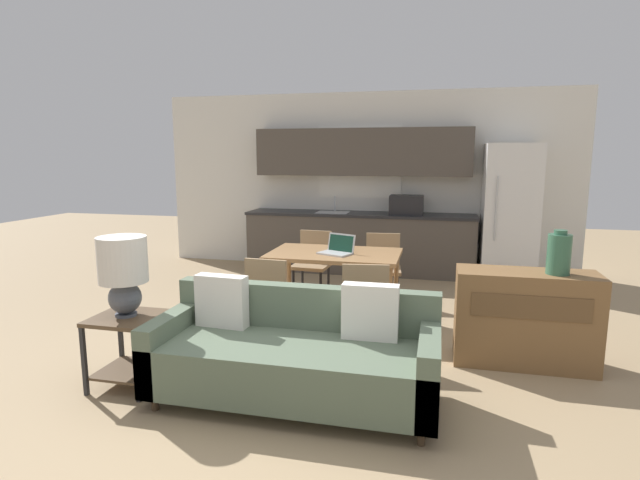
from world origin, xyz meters
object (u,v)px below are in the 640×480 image
table_lamp (123,269)px  dining_chair_near_right (365,301)px  couch (296,354)px  side_table (128,339)px  laptop (338,249)px  credenza (525,318)px  dining_chair_far_left (313,261)px  refrigerator (509,213)px  dining_table (335,259)px  dining_chair_far_right (383,265)px  vase (559,254)px  dining_chair_near_left (271,295)px

table_lamp → dining_chair_near_right: size_ratio=0.72×
couch → table_lamp: (-1.31, -0.09, 0.58)m
side_table → laptop: laptop is taller
table_lamp → credenza: size_ratio=0.53×
side_table → dining_chair_far_left: size_ratio=0.66×
couch → laptop: (-0.04, 1.70, 0.46)m
refrigerator → dining_table: 3.06m
dining_chair_near_right → dining_chair_far_left: bearing=-68.2°
refrigerator → dining_chair_far_right: bearing=-135.3°
dining_chair_far_right → dining_chair_near_right: bearing=-95.7°
dining_table → couch: size_ratio=0.67×
table_lamp → vase: (3.23, 1.10, 0.05)m
dining_chair_far_left → laptop: size_ratio=2.13×
couch → table_lamp: bearing=-176.0°
dining_table → vase: (2.00, -0.74, 0.29)m
laptop → dining_chair_near_right: bearing=-38.4°
dining_table → dining_chair_far_right: bearing=59.9°
dining_chair_near_left → dining_chair_near_right: size_ratio=1.00×
vase → dining_chair_far_left: bearing=148.3°
couch → dining_chair_near_right: size_ratio=2.41×
refrigerator → dining_chair_far_right: refrigerator is taller
refrigerator → table_lamp: 5.25m
laptop → side_table: bearing=-102.3°
couch → dining_chair_far_right: size_ratio=2.41×
vase → dining_chair_near_left: vase is taller
refrigerator → couch: 4.53m
dining_chair_far_right → refrigerator: bearing=38.4°
credenza → dining_chair_near_left: 2.22m
refrigerator → dining_chair_near_right: (-1.56, -3.08, -0.48)m
credenza → laptop: 1.91m
side_table → dining_chair_near_right: bearing=32.8°
dining_chair_far_right → dining_chair_far_left: bearing=172.3°
table_lamp → dining_chair_far_left: (0.79, 2.60, -0.44)m
couch → credenza: couch is taller
couch → dining_chair_near_right: 1.05m
credenza → dining_chair_far_right: dining_chair_far_right is taller
dining_table → credenza: 1.94m
dining_table → couch: couch is taller
dining_table → vase: 2.16m
credenza → dining_table: bearing=158.2°
side_table → credenza: size_ratio=0.49×
dining_chair_near_left → table_lamp: bearing=57.1°
side_table → table_lamp: 0.54m
table_lamp → dining_chair_far_left: size_ratio=0.72×
credenza → dining_chair_far_right: 1.99m
refrigerator → dining_chair_far_left: refrigerator is taller
couch → laptop: bearing=91.3°
dining_table → vase: size_ratio=3.75×
side_table → table_lamp: (-0.00, 0.01, 0.54)m
vase → dining_chair_far_right: size_ratio=0.43×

